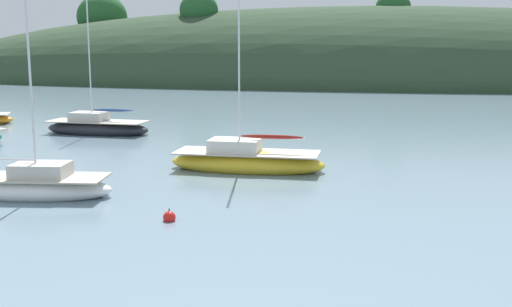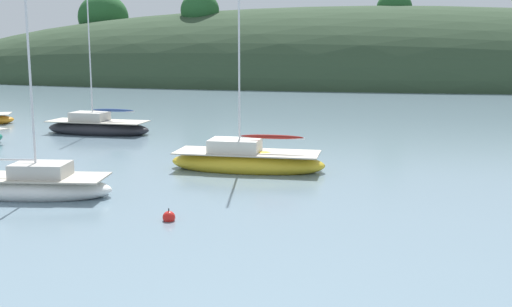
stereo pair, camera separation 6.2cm
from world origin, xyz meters
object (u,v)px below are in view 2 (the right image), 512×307
Objects in this scene: sailboat_orange_cutter at (30,186)px; sailboat_black_sloop at (97,127)px; mooring_buoy_channel at (169,217)px; sailboat_blue_center at (246,161)px.

sailboat_black_sloop reaches higher than sailboat_orange_cutter.
sailboat_orange_cutter is 6.98m from mooring_buoy_channel.
sailboat_orange_cutter is 10.03m from sailboat_blue_center.
mooring_buoy_channel is at bearing -57.68° from sailboat_black_sloop.
sailboat_black_sloop is (-5.42, 16.88, 0.04)m from sailboat_orange_cutter.
sailboat_orange_cutter reaches higher than mooring_buoy_channel.
sailboat_blue_center is at bearing 43.58° from sailboat_orange_cutter.
mooring_buoy_channel is at bearing -18.13° from sailboat_orange_cutter.
mooring_buoy_channel is (6.63, -2.17, -0.28)m from sailboat_orange_cutter.
sailboat_orange_cutter is 0.84× the size of sailboat_blue_center.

